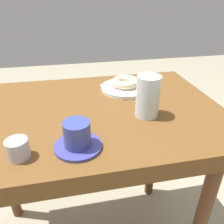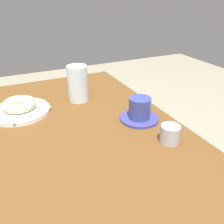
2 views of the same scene
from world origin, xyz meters
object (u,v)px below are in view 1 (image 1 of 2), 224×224
plate_sugar_ring (125,88)px  water_glass (148,96)px  sugar_jar (18,149)px  donut_sugar_ring (125,82)px  coffee_cup (77,137)px

plate_sugar_ring → water_glass: water_glass is taller
sugar_jar → plate_sugar_ring: bearing=44.5°
sugar_jar → donut_sugar_ring: bearing=44.5°
water_glass → sugar_jar: (-0.37, -0.14, -0.04)m
plate_sugar_ring → coffee_cup: (-0.21, -0.34, 0.03)m
coffee_cup → sugar_jar: 0.14m
water_glass → plate_sugar_ring: bearing=94.2°
donut_sugar_ring → plate_sugar_ring: bearing=0.0°
water_glass → coffee_cup: 0.26m
donut_sugar_ring → sugar_jar: bearing=-135.5°
donut_sugar_ring → water_glass: size_ratio=0.83×
coffee_cup → sugar_jar: coffee_cup is taller
water_glass → coffee_cup: (-0.23, -0.13, -0.03)m
coffee_cup → water_glass: bearing=29.0°
donut_sugar_ring → water_glass: bearing=-85.8°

